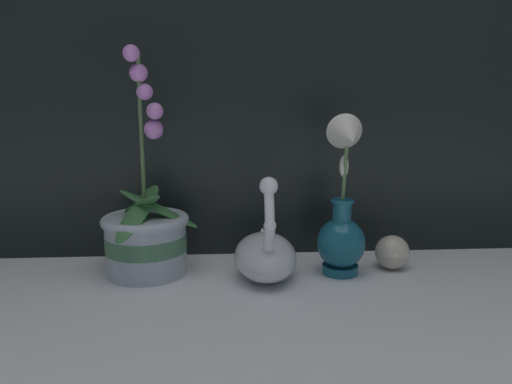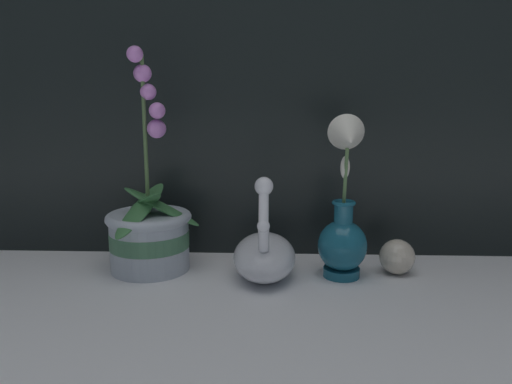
# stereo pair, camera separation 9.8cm
# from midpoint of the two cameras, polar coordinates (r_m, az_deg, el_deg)

# --- Properties ---
(ground_plane) EXTENTS (2.80, 2.80, 0.00)m
(ground_plane) POSITION_cam_midpoint_polar(r_m,az_deg,el_deg) (0.90, 3.98, -12.47)
(ground_plane) COLOR white
(orchid_potted_plant) EXTENTS (0.20, 0.23, 0.45)m
(orchid_potted_plant) POSITION_cam_midpoint_polar(r_m,az_deg,el_deg) (1.04, -9.48, -4.41)
(orchid_potted_plant) COLOR #B2BCCC
(orchid_potted_plant) RESTS_ON ground_plane
(swan_figurine) EXTENTS (0.12, 0.22, 0.22)m
(swan_figurine) POSITION_cam_midpoint_polar(r_m,az_deg,el_deg) (1.00, 3.89, -7.06)
(swan_figurine) COLOR white
(swan_figurine) RESTS_ON ground_plane
(blue_vase) EXTENTS (0.10, 0.12, 0.32)m
(blue_vase) POSITION_cam_midpoint_polar(r_m,az_deg,el_deg) (1.00, 12.79, -3.25)
(blue_vase) COLOR #195B75
(blue_vase) RESTS_ON ground_plane
(glass_sphere) EXTENTS (0.07, 0.07, 0.07)m
(glass_sphere) POSITION_cam_midpoint_polar(r_m,az_deg,el_deg) (1.07, 18.40, -7.08)
(glass_sphere) COLOR beige
(glass_sphere) RESTS_ON ground_plane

